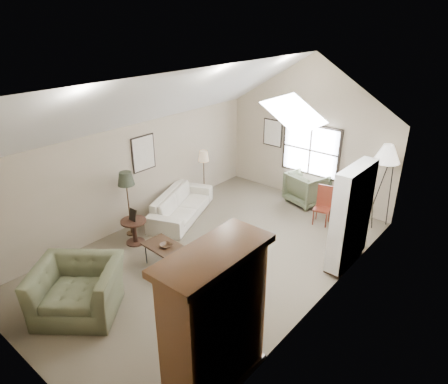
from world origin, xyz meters
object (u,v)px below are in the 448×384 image
Objects in this scene: sofa at (181,205)px; armchair_far at (307,188)px; armoire at (215,321)px; side_chair at (322,206)px; side_table at (135,232)px; coffee_table at (167,257)px; armchair_near at (78,289)px.

sofa is 3.51m from armchair_far.
armoire is 2.24× the size of side_chair.
sofa is at bearing 93.58° from side_table.
armchair_far is at bearing 81.69° from coffee_table.
armoire reaches higher than side_table.
side_table reaches higher than coffee_table.
coffee_table is 1.71× the size of side_table.
sofa is 3.88m from armchair_near.
coffee_table is 4.11m from side_chair.
side_table is 0.60× the size of side_chair.
coffee_table is at bearing 97.26° from armchair_far.
sofa is (-4.01, 3.27, -0.76)m from armoire.
armoire is 2.21× the size of coffee_table.
armoire is at bearing -23.15° from side_table.
side_chair is at bearing 152.31° from armchair_far.
armchair_far is (2.07, 2.83, 0.10)m from sofa.
side_chair is at bearing 101.37° from armoire.
side_chair is at bearing 67.72° from coffee_table.
sofa is at bearing 69.56° from armchair_near.
armoire is 3.12m from coffee_table.
armchair_far is (-1.94, 6.10, -0.66)m from armoire.
side_table is (-1.97, -4.43, -0.15)m from armchair_far.
coffee_table is at bearing 45.40° from armchair_near.
sofa is at bearing 140.79° from armoire.
sofa is at bearing 69.37° from armchair_far.
coffee_table is at bearing -8.80° from side_table.
side_chair is (0.88, -0.83, 0.05)m from armchair_far.
coffee_table is (-2.62, 1.47, -0.85)m from armoire.
sofa is at bearing -158.83° from side_chair.
side_table is at bearing 161.12° from sofa.
armchair_near is (1.18, -3.69, 0.12)m from sofa.
armchair_far reaches higher than sofa.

